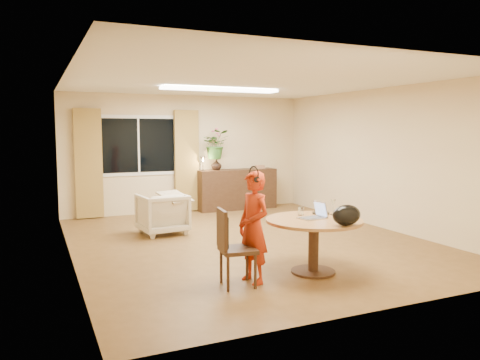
# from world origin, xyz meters

# --- Properties ---
(floor) EXTENTS (6.50, 6.50, 0.00)m
(floor) POSITION_xyz_m (0.00, 0.00, 0.00)
(floor) COLOR brown
(floor) RESTS_ON ground
(ceiling) EXTENTS (6.50, 6.50, 0.00)m
(ceiling) POSITION_xyz_m (0.00, 0.00, 2.60)
(ceiling) COLOR white
(ceiling) RESTS_ON wall_back
(wall_back) EXTENTS (5.50, 0.00, 5.50)m
(wall_back) POSITION_xyz_m (0.00, 3.25, 1.30)
(wall_back) COLOR #D0AF87
(wall_back) RESTS_ON floor
(wall_left) EXTENTS (0.00, 6.50, 6.50)m
(wall_left) POSITION_xyz_m (-2.75, 0.00, 1.30)
(wall_left) COLOR #D0AF87
(wall_left) RESTS_ON floor
(wall_right) EXTENTS (0.00, 6.50, 6.50)m
(wall_right) POSITION_xyz_m (2.75, 0.00, 1.30)
(wall_right) COLOR #D0AF87
(wall_right) RESTS_ON floor
(window) EXTENTS (1.70, 0.03, 1.30)m
(window) POSITION_xyz_m (-1.10, 3.23, 1.50)
(window) COLOR white
(window) RESTS_ON wall_back
(curtain_left) EXTENTS (0.55, 0.08, 2.25)m
(curtain_left) POSITION_xyz_m (-2.15, 3.15, 1.15)
(curtain_left) COLOR olive
(curtain_left) RESTS_ON wall_back
(curtain_right) EXTENTS (0.55, 0.08, 2.25)m
(curtain_right) POSITION_xyz_m (-0.05, 3.15, 1.15)
(curtain_right) COLOR olive
(curtain_right) RESTS_ON wall_back
(ceiling_panel) EXTENTS (2.20, 0.35, 0.05)m
(ceiling_panel) POSITION_xyz_m (0.00, 1.20, 2.57)
(ceiling_panel) COLOR white
(ceiling_panel) RESTS_ON ceiling
(dining_table) EXTENTS (1.23, 1.23, 0.70)m
(dining_table) POSITION_xyz_m (0.04, -1.89, 0.55)
(dining_table) COLOR brown
(dining_table) RESTS_ON floor
(dining_chair) EXTENTS (0.49, 0.46, 0.92)m
(dining_chair) POSITION_xyz_m (-1.05, -1.96, 0.46)
(dining_chair) COLOR black
(dining_chair) RESTS_ON floor
(child) EXTENTS (0.54, 0.41, 1.34)m
(child) POSITION_xyz_m (-0.82, -1.91, 0.67)
(child) COLOR #B50D24
(child) RESTS_ON floor
(laptop) EXTENTS (0.36, 0.27, 0.22)m
(laptop) POSITION_xyz_m (0.02, -1.86, 0.81)
(laptop) COLOR #B7B7BC
(laptop) RESTS_ON dining_table
(tumbler) EXTENTS (0.09, 0.09, 0.11)m
(tumbler) POSITION_xyz_m (0.03, -1.58, 0.75)
(tumbler) COLOR white
(tumbler) RESTS_ON dining_table
(wine_glass) EXTENTS (0.07, 0.07, 0.21)m
(wine_glass) POSITION_xyz_m (0.44, -1.73, 0.80)
(wine_glass) COLOR white
(wine_glass) RESTS_ON dining_table
(pot_lid) EXTENTS (0.24, 0.24, 0.04)m
(pot_lid) POSITION_xyz_m (0.33, -1.60, 0.72)
(pot_lid) COLOR white
(pot_lid) RESTS_ON dining_table
(handbag) EXTENTS (0.39, 0.24, 0.25)m
(handbag) POSITION_xyz_m (0.16, -2.39, 0.82)
(handbag) COLOR black
(handbag) RESTS_ON dining_table
(armchair) EXTENTS (0.85, 0.87, 0.72)m
(armchair) POSITION_xyz_m (-1.14, 1.14, 0.36)
(armchair) COLOR beige
(armchair) RESTS_ON floor
(throw) EXTENTS (0.62, 0.67, 0.03)m
(throw) POSITION_xyz_m (-0.94, 1.05, 0.74)
(throw) COLOR beige
(throw) RESTS_ON armchair
(sideboard) EXTENTS (1.86, 0.45, 0.93)m
(sideboard) POSITION_xyz_m (1.11, 3.01, 0.46)
(sideboard) COLOR black
(sideboard) RESTS_ON floor
(vase) EXTENTS (0.25, 0.25, 0.25)m
(vase) POSITION_xyz_m (0.60, 3.01, 1.05)
(vase) COLOR black
(vase) RESTS_ON sideboard
(bouquet) EXTENTS (0.70, 0.64, 0.66)m
(bouquet) POSITION_xyz_m (0.59, 3.01, 1.51)
(bouquet) COLOR #356D28
(bouquet) RESTS_ON vase
(book_stack) EXTENTS (0.22, 0.17, 0.09)m
(book_stack) POSITION_xyz_m (1.70, 3.01, 0.97)
(book_stack) COLOR #98684D
(book_stack) RESTS_ON sideboard
(desk_lamp) EXTENTS (0.17, 0.17, 0.33)m
(desk_lamp) POSITION_xyz_m (0.26, 2.96, 1.09)
(desk_lamp) COLOR black
(desk_lamp) RESTS_ON sideboard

